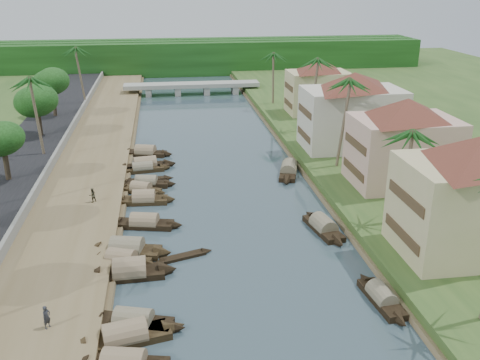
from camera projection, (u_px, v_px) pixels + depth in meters
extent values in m
plane|color=#33454D|center=(243.00, 267.00, 45.38)|extent=(220.00, 220.00, 0.00)
cube|color=brown|center=(80.00, 187.00, 61.60)|extent=(10.00, 180.00, 0.80)
cube|color=#2B491D|center=(371.00, 170.00, 66.20)|extent=(16.00, 180.00, 1.20)
cube|color=black|center=(3.00, 188.00, 60.35)|extent=(8.00, 180.00, 1.40)
cube|color=gray|center=(42.00, 181.00, 60.70)|extent=(0.40, 180.00, 1.10)
cube|color=#14350E|center=(186.00, 59.00, 131.82)|extent=(120.00, 4.00, 8.00)
cube|color=#14350E|center=(185.00, 57.00, 136.45)|extent=(120.00, 4.00, 8.00)
cube|color=#14350E|center=(184.00, 54.00, 141.07)|extent=(120.00, 4.00, 8.00)
cube|color=gray|center=(192.00, 85.00, 111.26)|extent=(28.00, 4.00, 0.80)
cube|color=gray|center=(149.00, 91.00, 110.45)|extent=(1.20, 3.50, 1.80)
cube|color=gray|center=(178.00, 91.00, 111.25)|extent=(1.20, 3.50, 1.80)
cube|color=gray|center=(206.00, 90.00, 112.06)|extent=(1.20, 3.50, 1.80)
cube|color=gray|center=(235.00, 89.00, 112.86)|extent=(1.20, 3.50, 1.80)
cube|color=#C4B284|center=(473.00, 207.00, 44.22)|extent=(12.00, 8.00, 8.00)
cube|color=#483521|center=(402.00, 234.00, 44.12)|extent=(0.10, 6.40, 0.90)
cube|color=#483521|center=(406.00, 198.00, 42.98)|extent=(0.10, 6.40, 0.90)
cube|color=#C8998E|center=(403.00, 151.00, 59.24)|extent=(11.00, 8.00, 7.50)
pyramid|color=brown|center=(407.00, 108.00, 57.51)|extent=(14.11, 14.11, 2.20)
cube|color=#483521|center=(353.00, 170.00, 59.16)|extent=(0.10, 6.40, 0.90)
cube|color=#483521|center=(355.00, 144.00, 58.10)|extent=(0.10, 6.40, 0.90)
cube|color=beige|center=(352.00, 119.00, 71.97)|extent=(13.00, 8.00, 8.00)
pyramid|color=brown|center=(355.00, 81.00, 70.15)|extent=(15.59, 15.59, 2.20)
cube|color=#483521|center=(304.00, 135.00, 71.80)|extent=(0.10, 6.40, 0.90)
cube|color=#483521|center=(305.00, 111.00, 70.66)|extent=(0.10, 6.40, 0.90)
cube|color=#C4B284|center=(318.00, 92.00, 90.78)|extent=(10.00, 7.00, 7.00)
pyramid|color=brown|center=(319.00, 65.00, 89.14)|extent=(12.62, 12.62, 2.20)
cube|color=#483521|center=(288.00, 103.00, 90.72)|extent=(0.10, 5.60, 0.90)
cube|color=#483521|center=(289.00, 87.00, 89.73)|extent=(0.10, 5.60, 0.90)
cube|color=black|center=(125.00, 339.00, 35.99)|extent=(6.38, 3.17, 0.70)
cone|color=black|center=(174.00, 327.00, 37.08)|extent=(2.08, 2.05, 1.91)
cone|color=black|center=(73.00, 350.00, 34.84)|extent=(2.08, 2.05, 1.91)
cylinder|color=#7D6F4F|center=(125.00, 335.00, 35.85)|extent=(4.98, 2.94, 1.98)
cube|color=black|center=(134.00, 325.00, 37.50)|extent=(5.77, 3.28, 0.70)
cone|color=black|center=(176.00, 328.00, 37.04)|extent=(1.97, 1.97, 1.75)
cone|color=black|center=(93.00, 320.00, 37.91)|extent=(1.97, 1.97, 1.75)
cylinder|color=#7B735C|center=(133.00, 320.00, 37.37)|extent=(4.55, 2.97, 1.82)
cube|color=black|center=(122.00, 262.00, 45.69)|extent=(5.22, 3.40, 0.70)
cone|color=black|center=(152.00, 265.00, 45.06)|extent=(1.90, 1.94, 1.67)
cone|color=black|center=(92.00, 258.00, 46.27)|extent=(1.90, 1.94, 1.67)
cylinder|color=#7D6F4F|center=(121.00, 258.00, 45.56)|extent=(4.16, 3.03, 1.75)
cube|color=black|center=(130.00, 274.00, 43.86)|extent=(5.70, 2.34, 0.70)
cone|color=black|center=(168.00, 270.00, 44.34)|extent=(1.73, 2.01, 2.13)
cone|color=black|center=(91.00, 277.00, 43.32)|extent=(1.73, 2.01, 2.13)
cylinder|color=#7D6F4F|center=(130.00, 270.00, 43.72)|extent=(4.37, 2.39, 2.26)
cube|color=black|center=(127.00, 252.00, 47.38)|extent=(6.22, 3.42, 0.70)
cone|color=black|center=(164.00, 253.00, 47.08)|extent=(2.12, 2.25, 2.09)
cone|color=black|center=(91.00, 250.00, 47.63)|extent=(2.12, 2.25, 2.09)
cylinder|color=#7B735C|center=(127.00, 248.00, 47.25)|extent=(4.89, 3.18, 2.19)
cube|color=black|center=(145.00, 225.00, 52.57)|extent=(5.85, 3.00, 0.70)
cone|color=black|center=(176.00, 226.00, 52.28)|extent=(1.93, 1.91, 1.76)
cone|color=black|center=(114.00, 223.00, 52.80)|extent=(1.93, 1.91, 1.76)
cylinder|color=#7D6F4F|center=(145.00, 222.00, 52.43)|extent=(4.58, 2.77, 1.83)
cube|color=black|center=(144.00, 201.00, 58.16)|extent=(5.14, 2.21, 0.70)
cone|color=black|center=(170.00, 200.00, 58.33)|extent=(1.59, 1.78, 1.84)
cone|color=black|center=(118.00, 201.00, 57.94)|extent=(1.59, 1.78, 1.84)
cylinder|color=#7D6F4F|center=(144.00, 198.00, 58.03)|extent=(3.96, 2.20, 1.95)
cube|color=black|center=(146.00, 185.00, 62.82)|extent=(5.38, 2.40, 0.70)
cone|color=black|center=(171.00, 184.00, 62.73)|extent=(1.69, 1.62, 1.56)
cone|color=black|center=(122.00, 184.00, 62.87)|extent=(1.69, 1.62, 1.56)
cylinder|color=#7B735C|center=(146.00, 182.00, 62.69)|extent=(4.18, 2.25, 1.61)
cube|color=black|center=(141.00, 191.00, 60.89)|extent=(4.76, 3.30, 0.70)
cone|color=black|center=(161.00, 193.00, 60.17)|extent=(1.76, 1.78, 1.49)
cone|color=black|center=(121.00, 188.00, 61.56)|extent=(1.76, 1.78, 1.49)
cylinder|color=#7D6F4F|center=(141.00, 188.00, 60.76)|extent=(3.81, 2.89, 1.55)
cube|color=black|center=(145.00, 167.00, 68.59)|extent=(6.13, 2.91, 0.70)
cone|color=black|center=(171.00, 164.00, 69.46)|extent=(1.97, 2.06, 2.00)
cone|color=black|center=(120.00, 169.00, 67.66)|extent=(1.97, 2.06, 2.00)
cylinder|color=#7D6F4F|center=(145.00, 164.00, 68.45)|extent=(4.77, 2.77, 2.10)
cube|color=black|center=(143.00, 170.00, 67.44)|extent=(5.44, 2.19, 0.70)
cone|color=black|center=(166.00, 168.00, 68.18)|extent=(1.66, 1.52, 1.49)
cone|color=black|center=(119.00, 172.00, 66.64)|extent=(1.66, 1.52, 1.49)
cylinder|color=#7B735C|center=(143.00, 167.00, 67.30)|extent=(4.21, 2.08, 1.53)
cube|color=black|center=(146.00, 154.00, 73.67)|extent=(5.92, 3.35, 0.70)
cone|color=black|center=(168.00, 154.00, 73.23)|extent=(2.02, 2.04, 1.83)
cone|color=black|center=(124.00, 152.00, 74.06)|extent=(2.02, 2.04, 1.83)
cylinder|color=#7D6F4F|center=(145.00, 151.00, 73.54)|extent=(4.66, 3.04, 1.91)
cube|color=black|center=(381.00, 300.00, 40.38)|extent=(2.03, 5.45, 0.70)
cone|color=black|center=(364.00, 279.00, 43.03)|extent=(1.50, 1.63, 1.53)
cone|color=black|center=(401.00, 322.00, 37.66)|extent=(1.50, 1.63, 1.53)
cylinder|color=#7B735C|center=(382.00, 296.00, 40.24)|extent=(1.97, 4.20, 1.57)
cube|color=black|center=(323.00, 229.00, 51.72)|extent=(2.82, 5.99, 0.70)
cone|color=black|center=(309.00, 215.00, 54.53)|extent=(1.91, 1.92, 1.83)
cone|color=black|center=(339.00, 243.00, 48.85)|extent=(1.91, 1.92, 1.83)
cylinder|color=#7B735C|center=(324.00, 226.00, 51.58)|extent=(2.65, 4.67, 1.90)
cube|color=black|center=(289.00, 172.00, 66.94)|extent=(3.86, 7.09, 0.70)
cone|color=black|center=(291.00, 162.00, 70.41)|extent=(2.24, 2.36, 1.98)
cone|color=black|center=(286.00, 182.00, 63.42)|extent=(2.24, 2.36, 1.98)
cylinder|color=#7B735C|center=(289.00, 169.00, 66.81)|extent=(3.46, 5.57, 2.03)
cube|color=black|center=(183.00, 257.00, 46.81)|extent=(4.13, 2.15, 0.35)
cone|color=black|center=(207.00, 251.00, 47.77)|extent=(1.25, 1.18, 0.90)
cone|color=black|center=(158.00, 263.00, 45.84)|extent=(1.25, 1.18, 0.90)
cube|color=black|center=(148.00, 180.00, 64.61)|extent=(4.65, 1.34, 0.35)
cone|color=black|center=(169.00, 178.00, 65.18)|extent=(1.23, 1.02, 0.92)
cone|color=black|center=(126.00, 181.00, 64.04)|extent=(1.23, 1.02, 0.92)
cylinder|color=brown|center=(406.00, 177.00, 49.59)|extent=(0.48, 0.36, 8.89)
sphere|color=#1B501A|center=(412.00, 133.00, 48.07)|extent=(3.20, 3.20, 3.20)
cylinder|color=brown|center=(341.00, 124.00, 64.15)|extent=(1.43, 0.36, 10.72)
sphere|color=#1B501A|center=(344.00, 81.00, 62.32)|extent=(3.20, 3.20, 3.20)
cylinder|color=brown|center=(312.00, 95.00, 79.55)|extent=(1.23, 0.36, 10.78)
sphere|color=#1B501A|center=(314.00, 60.00, 77.71)|extent=(3.20, 3.20, 3.20)
cylinder|color=brown|center=(38.00, 116.00, 68.20)|extent=(0.89, 0.36, 9.99)
sphere|color=#1B501A|center=(33.00, 79.00, 66.49)|extent=(3.20, 3.20, 3.20)
cylinder|color=brown|center=(273.00, 78.00, 97.19)|extent=(0.48, 0.36, 9.14)
sphere|color=#1B501A|center=(274.00, 54.00, 95.63)|extent=(3.20, 3.20, 3.20)
cylinder|color=brown|center=(82.00, 75.00, 96.92)|extent=(1.26, 0.36, 9.94)
sphere|color=#1B501A|center=(79.00, 48.00, 95.22)|extent=(3.20, 3.20, 3.20)
cylinder|color=#403324|center=(7.00, 166.00, 60.56)|extent=(0.60, 0.60, 3.29)
ellipsoid|color=#14350E|center=(2.00, 139.00, 59.44)|extent=(4.40, 4.40, 3.62)
cylinder|color=#403324|center=(40.00, 124.00, 77.55)|extent=(0.60, 0.60, 3.49)
ellipsoid|color=#14350E|center=(37.00, 101.00, 76.36)|extent=(5.42, 5.42, 4.46)
cylinder|color=#403324|center=(54.00, 104.00, 88.52)|extent=(0.60, 0.60, 3.88)
ellipsoid|color=#14350E|center=(51.00, 82.00, 87.20)|extent=(5.16, 5.16, 4.24)
cylinder|color=#403324|center=(380.00, 130.00, 75.32)|extent=(0.60, 0.60, 3.44)
ellipsoid|color=#14350E|center=(382.00, 107.00, 74.15)|extent=(4.53, 4.53, 3.72)
imported|color=#24262C|center=(47.00, 317.00, 35.93)|extent=(0.69, 0.73, 1.68)
imported|color=#393728|center=(92.00, 195.00, 56.21)|extent=(0.95, 0.91, 1.54)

